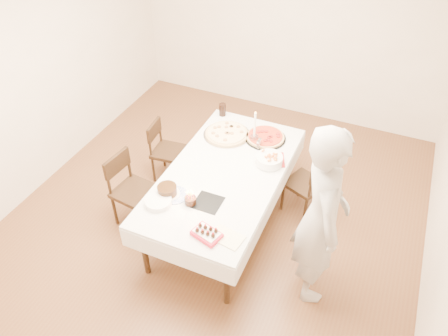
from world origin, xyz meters
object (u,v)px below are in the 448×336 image
at_px(dining_table, 224,199).
at_px(pizza_pepperoni, 265,137).
at_px(cola_glass, 222,110).
at_px(pizza_white, 227,134).
at_px(person, 321,217).
at_px(birthday_cake, 190,198).
at_px(layer_cake, 167,190).
at_px(strawberry_box, 207,234).
at_px(chair_left_dessert, 134,192).
at_px(chair_right_savory, 304,184).
at_px(pasta_bowl, 269,160).
at_px(chair_left_savory, 169,151).
at_px(taper_candle, 255,127).

xyz_separation_m(dining_table, pizza_pepperoni, (0.19, 0.73, 0.40)).
bearing_deg(cola_glass, pizza_white, -59.42).
xyz_separation_m(person, birthday_cake, (-1.21, -0.14, -0.11)).
bearing_deg(cola_glass, person, -41.87).
distance_m(layer_cake, strawberry_box, 0.67).
bearing_deg(pizza_white, chair_left_dessert, -124.89).
bearing_deg(chair_right_savory, pizza_white, -162.18).
bearing_deg(chair_left_dessert, cola_glass, -102.02).
relative_size(chair_right_savory, pasta_bowl, 2.83).
bearing_deg(birthday_cake, pizza_white, 96.05).
relative_size(chair_right_savory, chair_left_dessert, 0.92).
bearing_deg(cola_glass, layer_cake, -87.25).
distance_m(dining_table, layer_cake, 0.77).
height_order(dining_table, pasta_bowl, pasta_bowl).
bearing_deg(cola_glass, pasta_bowl, -38.43).
bearing_deg(birthday_cake, chair_left_savory, 129.60).
xyz_separation_m(chair_left_savory, strawberry_box, (1.16, -1.32, 0.39)).
distance_m(chair_left_savory, birthday_cake, 1.38).
height_order(pasta_bowl, strawberry_box, pasta_bowl).
height_order(pasta_bowl, taper_candle, taper_candle).
height_order(layer_cake, birthday_cake, birthday_cake).
bearing_deg(person, pasta_bowl, 23.01).
distance_m(dining_table, pizza_pepperoni, 0.86).
bearing_deg(layer_cake, strawberry_box, -29.73).
distance_m(chair_right_savory, chair_left_savory, 1.70).
bearing_deg(taper_candle, chair_left_savory, -171.33).
relative_size(chair_left_dessert, taper_candle, 2.15).
distance_m(dining_table, pizza_white, 0.77).
bearing_deg(layer_cake, birthday_cake, -5.48).
relative_size(chair_left_dessert, pizza_pepperoni, 1.86).
relative_size(pizza_pepperoni, birthday_cake, 3.66).
height_order(pizza_pepperoni, birthday_cake, birthday_cake).
bearing_deg(dining_table, pizza_pepperoni, 75.38).
distance_m(chair_left_dessert, birthday_cake, 0.91).
xyz_separation_m(chair_left_savory, pizza_pepperoni, (1.14, 0.26, 0.38)).
height_order(chair_right_savory, taper_candle, taper_candle).
bearing_deg(layer_cake, pasta_bowl, 48.03).
bearing_deg(dining_table, pizza_white, 110.81).
height_order(pizza_pepperoni, layer_cake, layer_cake).
bearing_deg(strawberry_box, cola_glass, 109.68).
bearing_deg(chair_right_savory, strawberry_box, -89.60).
bearing_deg(strawberry_box, chair_right_savory, 69.07).
distance_m(pizza_white, layer_cake, 1.14).
bearing_deg(dining_table, strawberry_box, -76.41).
relative_size(chair_right_savory, person, 0.43).
bearing_deg(dining_table, chair_left_savory, 153.64).
bearing_deg(layer_cake, chair_left_dessert, 162.98).
distance_m(chair_left_savory, strawberry_box, 1.80).
relative_size(layer_cake, strawberry_box, 0.95).
relative_size(pizza_white, cola_glass, 3.49).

